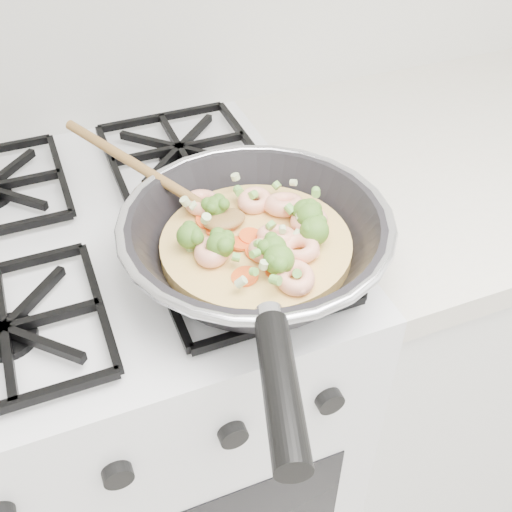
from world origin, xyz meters
name	(u,v)px	position (x,y,z in m)	size (l,w,h in m)	color
stove	(145,415)	(0.00, 1.70, 0.46)	(0.60, 0.60, 0.92)	white
counter_right	(495,304)	(0.80, 1.70, 0.45)	(1.00, 0.60, 0.90)	silver
skillet	(257,239)	(0.16, 1.54, 0.96)	(0.35, 0.60, 0.10)	black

